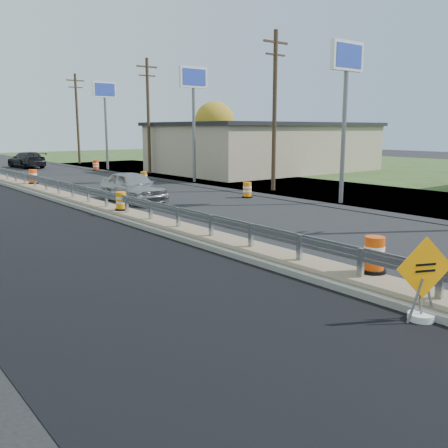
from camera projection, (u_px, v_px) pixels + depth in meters
ground at (211, 242)px, 16.71m from camera, size 140.00×140.00×0.00m
grass_verge_far at (421, 173)px, 42.68m from camera, size 40.00×120.00×0.03m
median at (107, 209)px, 22.86m from camera, size 1.60×55.00×0.23m
guardrail at (97, 194)px, 23.51m from camera, size 0.10×46.15×0.72m
retail_building_near at (265, 147)px, 44.50m from camera, size 18.50×12.50×4.27m
pylon_sign_south at (346, 71)px, 24.20m from camera, size 2.20×0.30×7.90m
pylon_sign_mid at (193, 88)px, 34.22m from camera, size 2.20×0.30×7.90m
pylon_sign_north at (105, 98)px, 45.01m from camera, size 2.20×0.30×7.90m
utility_pole_smid at (275, 108)px, 29.72m from camera, size 1.90×0.26×9.40m
utility_pole_nmid at (148, 114)px, 41.28m from camera, size 1.90×0.26×9.40m
utility_pole_north at (77, 117)px, 52.84m from camera, size 1.90×0.26×9.40m
tree_far_yellow at (215, 122)px, 57.89m from camera, size 4.62×4.62×6.86m
caution_sign at (422, 300)px, 9.82m from camera, size 1.14×0.53×1.71m
barrel_median_near at (374, 255)px, 12.31m from camera, size 0.62×0.62×0.91m
barrel_median_mid at (121, 201)px, 21.78m from camera, size 0.55×0.55×0.80m
barrel_median_far at (33, 177)px, 32.35m from camera, size 0.62×0.62×0.91m
barrel_shoulder_near at (247, 190)px, 27.45m from camera, size 0.58×0.58×0.85m
barrel_shoulder_mid at (144, 178)px, 34.46m from camera, size 0.57×0.57×0.83m
barrel_shoulder_far at (96, 166)px, 45.12m from camera, size 0.65×0.65×0.95m
car_silver at (133, 187)px, 25.82m from camera, size 1.97×4.68×1.58m
car_dark_far at (27, 160)px, 48.41m from camera, size 2.58×5.46×1.54m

